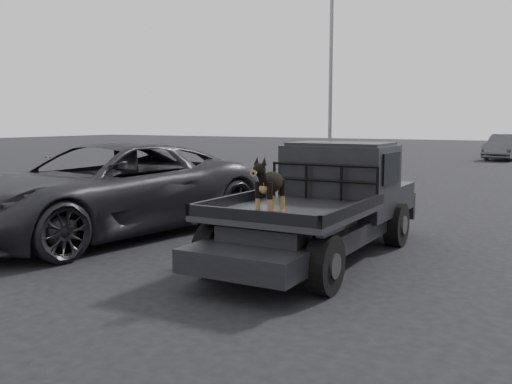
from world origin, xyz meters
The scene contains 7 objects.
ground centered at (0.00, 0.00, 0.00)m, with size 120.00×120.00×0.00m, color black.
flatbed_ute centered at (-0.03, 1.52, 0.46)m, with size 2.00×5.40×0.92m, color black, non-canonical shape.
ute_cab centered at (-0.03, 2.47, 1.36)m, with size 1.72×1.30×0.88m, color black, non-canonical shape.
headache_rack centered at (-0.03, 1.72, 1.20)m, with size 1.80×0.08×0.55m, color black, non-canonical shape.
dog centered at (-0.09, 0.04, 1.29)m, with size 0.32×0.60×0.74m, color black, non-canonical shape.
parked_suv centered at (-4.30, 1.30, 0.88)m, with size 2.90×6.30×1.75m, color #29282D.
distant_car_a centered at (-0.05, 27.71, 0.71)m, with size 1.50×4.29×1.41m, color #434448.
Camera 1 is at (3.45, -6.63, 2.17)m, focal length 40.00 mm.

